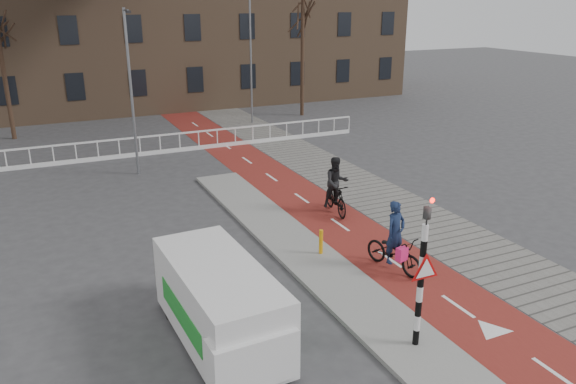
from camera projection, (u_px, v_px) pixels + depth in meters
name	position (u px, v px, depth m)	size (l,w,h in m)	color
ground	(386.00, 301.00, 14.55)	(120.00, 120.00, 0.00)	#38383A
bike_lane	(281.00, 184.00, 23.71)	(2.50, 60.00, 0.01)	maroon
sidewalk	(338.00, 175.00, 24.82)	(3.00, 60.00, 0.01)	slate
curb_island	(295.00, 245.00, 17.67)	(1.80, 16.00, 0.12)	gray
traffic_signal	(422.00, 269.00, 11.92)	(0.80, 0.80, 3.68)	black
bollard	(321.00, 242.00, 16.88)	(0.12, 0.12, 0.76)	orange
cyclist_near	(394.00, 247.00, 16.02)	(1.16, 2.11, 2.07)	black
cyclist_far	(336.00, 190.00, 20.21)	(1.00, 2.04, 2.10)	black
van	(219.00, 303.00, 12.54)	(1.93, 4.45, 1.89)	silver
railing	(98.00, 154.00, 27.02)	(28.00, 0.10, 0.99)	silver
tree_mid	(5.00, 79.00, 30.24)	(0.24, 0.24, 6.66)	#301E15
tree_right	(302.00, 57.00, 36.41)	(0.24, 0.24, 7.60)	#301E15
streetlight_near	(131.00, 95.00, 23.90)	(0.12, 0.12, 7.08)	slate
streetlight_right	(251.00, 50.00, 33.90)	(0.12, 0.12, 8.88)	slate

